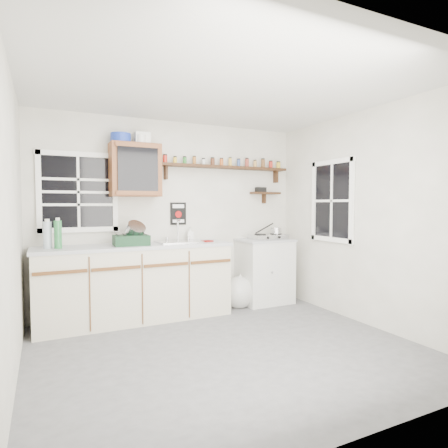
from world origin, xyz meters
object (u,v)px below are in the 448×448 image
at_px(upper_cabinet, 135,170).
at_px(spice_shelf, 227,167).
at_px(hotplate, 268,237).
at_px(right_cabinet, 264,271).
at_px(main_cabinet, 136,282).
at_px(dish_rack, 132,237).

bearing_deg(upper_cabinet, spice_shelf, 3.07).
bearing_deg(hotplate, upper_cabinet, 173.48).
height_order(right_cabinet, hotplate, hotplate).
xyz_separation_m(main_cabinet, upper_cabinet, (0.03, 0.14, 1.36)).
distance_m(main_cabinet, upper_cabinet, 1.37).
distance_m(main_cabinet, dish_rack, 0.56).
bearing_deg(right_cabinet, main_cabinet, -179.21).
relative_size(right_cabinet, hotplate, 1.68).
height_order(main_cabinet, hotplate, hotplate).
height_order(right_cabinet, spice_shelf, spice_shelf).
distance_m(dish_rack, hotplate, 1.93).
relative_size(main_cabinet, upper_cabinet, 3.55).
distance_m(right_cabinet, spice_shelf, 1.57).
bearing_deg(main_cabinet, upper_cabinet, 76.32).
relative_size(main_cabinet, dish_rack, 5.66).
bearing_deg(hotplate, right_cabinet, 153.96).
bearing_deg(spice_shelf, upper_cabinet, -176.93).
bearing_deg(main_cabinet, hotplate, 0.17).
xyz_separation_m(spice_shelf, hotplate, (0.56, -0.21, -0.99)).
relative_size(spice_shelf, hotplate, 3.53).
bearing_deg(hotplate, main_cabinet, 177.93).
xyz_separation_m(upper_cabinet, spice_shelf, (1.29, 0.07, 0.11)).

